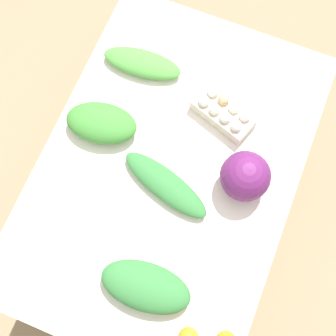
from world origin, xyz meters
name	(u,v)px	position (x,y,z in m)	size (l,w,h in m)	color
ground_plane	(168,210)	(0.00, 0.00, 0.00)	(8.00, 8.00, 0.00)	#937A5B
dining_table	(168,176)	(0.00, 0.00, 0.67)	(1.41, 0.96, 0.76)	silver
cabbage_purple	(245,176)	(-0.06, 0.28, 0.86)	(0.19, 0.19, 0.19)	#601E5B
egg_carton	(224,112)	(-0.29, 0.12, 0.81)	(0.19, 0.27, 0.09)	beige
greens_bunch_chard	(142,63)	(-0.37, -0.26, 0.79)	(0.32, 0.12, 0.06)	#4C933D
greens_bunch_kale	(101,123)	(-0.06, -0.30, 0.81)	(0.28, 0.17, 0.10)	#3D8433
greens_bunch_dandelion	(146,287)	(0.44, 0.09, 0.81)	(0.32, 0.17, 0.09)	#337538
greens_bunch_scallion	(166,185)	(0.07, 0.02, 0.79)	(0.38, 0.11, 0.06)	#337538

